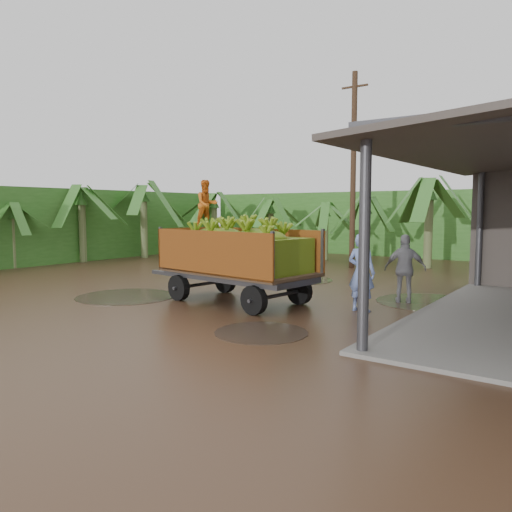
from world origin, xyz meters
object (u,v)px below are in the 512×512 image
(banana_trailer, at_px, (237,255))
(utility_pole, at_px, (353,170))
(man_blue, at_px, (361,272))
(man_grey, at_px, (405,269))

(banana_trailer, bearing_deg, utility_pole, 102.15)
(man_blue, distance_m, utility_pole, 10.12)
(banana_trailer, height_order, man_blue, banana_trailer)
(banana_trailer, xyz_separation_m, utility_pole, (-0.87, 9.45, 2.97))
(man_blue, distance_m, man_grey, 1.89)
(man_grey, bearing_deg, banana_trailer, 12.71)
(banana_trailer, height_order, utility_pole, utility_pole)
(banana_trailer, xyz_separation_m, man_blue, (3.33, 0.85, -0.33))
(banana_trailer, bearing_deg, man_blue, 21.25)
(man_blue, bearing_deg, banana_trailer, 17.51)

